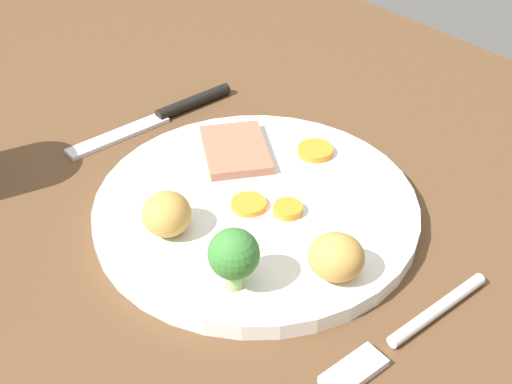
# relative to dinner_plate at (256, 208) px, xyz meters

# --- Properties ---
(dining_table) EXTENTS (1.20, 0.84, 0.04)m
(dining_table) POSITION_rel_dinner_plate_xyz_m (0.02, 0.02, -0.02)
(dining_table) COLOR brown
(dining_table) RESTS_ON ground
(dinner_plate) EXTENTS (0.26, 0.26, 0.01)m
(dinner_plate) POSITION_rel_dinner_plate_xyz_m (0.00, 0.00, 0.00)
(dinner_plate) COLOR white
(dinner_plate) RESTS_ON dining_table
(meat_slice_main) EXTENTS (0.09, 0.08, 0.01)m
(meat_slice_main) POSITION_rel_dinner_plate_xyz_m (0.06, -0.03, 0.01)
(meat_slice_main) COLOR #9E664C
(meat_slice_main) RESTS_ON dinner_plate
(roast_potato_left) EXTENTS (0.05, 0.05, 0.03)m
(roast_potato_left) POSITION_rel_dinner_plate_xyz_m (0.02, 0.07, 0.02)
(roast_potato_left) COLOR #BC8C42
(roast_potato_left) RESTS_ON dinner_plate
(roast_potato_right) EXTENTS (0.06, 0.05, 0.03)m
(roast_potato_right) POSITION_rel_dinner_plate_xyz_m (-0.10, 0.01, 0.02)
(roast_potato_right) COLOR #BC8C42
(roast_potato_right) RESTS_ON dinner_plate
(carrot_coin_front) EXTENTS (0.02, 0.02, 0.01)m
(carrot_coin_front) POSITION_rel_dinner_plate_xyz_m (-0.03, -0.01, 0.01)
(carrot_coin_front) COLOR orange
(carrot_coin_front) RESTS_ON dinner_plate
(carrot_coin_back) EXTENTS (0.03, 0.03, 0.00)m
(carrot_coin_back) POSITION_rel_dinner_plate_xyz_m (-0.00, 0.01, 0.01)
(carrot_coin_back) COLOR orange
(carrot_coin_back) RESTS_ON dinner_plate
(carrot_coin_side) EXTENTS (0.03, 0.03, 0.01)m
(carrot_coin_side) POSITION_rel_dinner_plate_xyz_m (0.02, -0.08, 0.01)
(carrot_coin_side) COLOR orange
(carrot_coin_side) RESTS_ON dinner_plate
(broccoli_floret) EXTENTS (0.04, 0.04, 0.05)m
(broccoli_floret) POSITION_rel_dinner_plate_xyz_m (-0.06, 0.07, 0.04)
(broccoli_floret) COLOR #8CB766
(broccoli_floret) RESTS_ON dinner_plate
(fork) EXTENTS (0.02, 0.15, 0.01)m
(fork) POSITION_rel_dinner_plate_xyz_m (-0.16, 0.01, -0.00)
(fork) COLOR silver
(fork) RESTS_ON dining_table
(knife) EXTENTS (0.02, 0.19, 0.01)m
(knife) POSITION_rel_dinner_plate_xyz_m (0.17, -0.03, -0.00)
(knife) COLOR black
(knife) RESTS_ON dining_table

